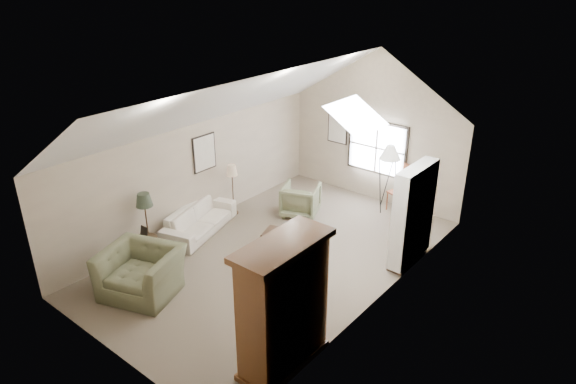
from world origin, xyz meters
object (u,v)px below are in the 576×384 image
Objects in this scene: sofa at (199,220)px; side_table at (146,250)px; coffee_table at (285,243)px; armchair_far at (300,200)px; armchair_near at (141,272)px; armoire at (283,306)px; side_chair at (400,189)px.

sofa is 1.60m from side_table.
sofa is 2.27× the size of coffee_table.
sofa is at bearing 36.74° from armchair_far.
armchair_far is 1.93m from coffee_table.
side_table is at bearing 119.65° from armchair_near.
armchair_near is 4.59m from armchair_far.
armoire is 1.02× the size of sofa.
armchair_near is 1.14× the size of side_chair.
sofa reaches higher than coffee_table.
sofa is at bearing 93.03° from armchair_near.
armchair_near reaches higher than sofa.
coffee_table is 3.62m from side_chair.
coffee_table is at bearing 95.18° from armchair_far.
side_chair is at bearing -54.58° from sofa.
side_table is at bearing 167.20° from sofa.
sofa is at bearing 153.97° from armoire.
side_chair is (1.82, 1.77, 0.21)m from armchair_far.
armoire is at bearing -51.10° from coffee_table.
armchair_near is at bearing 63.46° from armchair_far.
coffee_table is (0.89, -1.70, -0.17)m from armchair_far.
armchair_near is 1.48× the size of coffee_table.
sofa is 2.39× the size of armchair_far.
armchair_far is (0.32, 4.58, -0.05)m from armchair_near.
armoire is 4.34m from side_table.
side_table is (-4.23, 0.51, -0.83)m from armoire.
side_chair is at bearing 51.59° from armchair_near.
armoire is 4.88m from sofa.
coffee_table is at bearing -93.32° from sofa.
sofa is 2.27m from coffee_table.
armchair_near is at bearing -175.66° from armoire.
armchair_near is (-3.33, -0.25, -0.64)m from armoire.
armoire is at bearing -15.43° from armchair_near.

